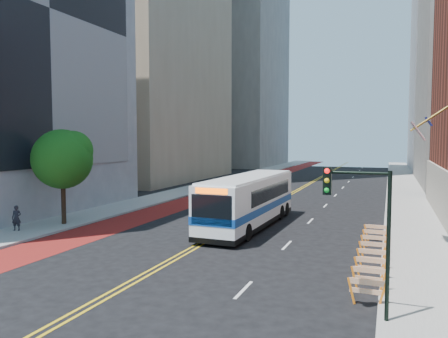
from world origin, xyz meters
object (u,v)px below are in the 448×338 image
transit_bus (250,200)px  car_c (275,178)px  street_tree (63,157)px  pedestrian (17,218)px  car_a (216,194)px  traffic_signal (361,213)px  car_b (242,189)px

transit_bus → car_c: size_ratio=2.63×
street_tree → transit_bus: street_tree is taller
pedestrian → transit_bus: bearing=7.7°
car_a → pedestrian: size_ratio=2.48×
traffic_signal → car_b: size_ratio=1.27×
pedestrian → traffic_signal: bearing=-37.4°
traffic_signal → car_c: size_ratio=1.01×
traffic_signal → car_b: (-14.39, 30.53, -3.06)m
transit_bus → street_tree: bearing=-158.9°
car_b → pedestrian: 25.19m
street_tree → transit_bus: bearing=19.6°
car_a → car_c: car_c is taller
car_a → street_tree: bearing=-98.3°
transit_bus → pedestrian: bearing=-150.0°
street_tree → car_b: (6.27, 20.98, -4.25)m
street_tree → car_b: bearing=73.4°
street_tree → pedestrian: street_tree is taller
street_tree → car_b: size_ratio=1.68×
car_a → car_c: 18.33m
car_c → traffic_signal: bearing=-73.5°
car_c → transit_bus: bearing=-80.5°
car_b → pedestrian: bearing=-122.0°
traffic_signal → transit_bus: 16.35m
pedestrian → car_c: bearing=56.6°
transit_bus → car_c: bearing=102.2°
car_c → street_tree: bearing=-102.7°
street_tree → car_c: (6.85, 33.69, -4.18)m
traffic_signal → car_c: bearing=107.7°
traffic_signal → pedestrian: size_ratio=3.06×
car_a → traffic_signal: bearing=-47.6°
car_a → car_b: size_ratio=1.03×
car_b → pedestrian: pedestrian is taller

